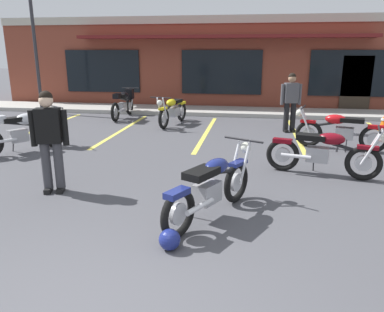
{
  "coord_description": "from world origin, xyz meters",
  "views": [
    {
      "loc": [
        1.29,
        -2.33,
        2.28
      ],
      "look_at": [
        0.3,
        3.73,
        0.55
      ],
      "focal_mm": 35.14,
      "sensor_mm": 36.0,
      "label": 1
    }
  ],
  "objects": [
    {
      "name": "ground_plane",
      "position": [
        0.0,
        3.8,
        0.0
      ],
      "size": [
        80.0,
        80.0,
        0.0
      ],
      "primitive_type": "plane",
      "color": "#47474C"
    },
    {
      "name": "sidewalk_kerb",
      "position": [
        0.0,
        11.77,
        0.07
      ],
      "size": [
        22.0,
        1.8,
        0.14
      ],
      "primitive_type": "cube",
      "color": "#A8A59E",
      "rests_on": "ground_plane"
    },
    {
      "name": "brick_storefront_building",
      "position": [
        0.0,
        15.94,
        1.79
      ],
      "size": [
        18.51,
        7.13,
        3.58
      ],
      "color": "brown",
      "rests_on": "ground_plane"
    },
    {
      "name": "painted_stall_lines",
      "position": [
        0.0,
        8.17,
        0.0
      ],
      "size": [
        10.17,
        4.8,
        0.01
      ],
      "color": "#DBCC4C",
      "rests_on": "ground_plane"
    },
    {
      "name": "motorcycle_foreground_classic",
      "position": [
        0.77,
        2.55,
        0.46
      ],
      "size": [
        1.23,
        1.94,
        0.98
      ],
      "color": "black",
      "rests_on": "ground_plane"
    },
    {
      "name": "motorcycle_red_sportbike",
      "position": [
        2.62,
        4.72,
        0.46
      ],
      "size": [
        2.07,
        0.85,
        0.98
      ],
      "color": "black",
      "rests_on": "ground_plane"
    },
    {
      "name": "motorcycle_silver_naked",
      "position": [
        -1.2,
        9.19,
        0.46
      ],
      "size": [
        0.77,
        2.09,
        0.98
      ],
      "color": "black",
      "rests_on": "ground_plane"
    },
    {
      "name": "motorcycle_blue_standard",
      "position": [
        -3.88,
        5.47,
        0.53
      ],
      "size": [
        1.42,
        1.83,
        0.98
      ],
      "color": "black",
      "rests_on": "ground_plane"
    },
    {
      "name": "motorcycle_green_cafe_racer",
      "position": [
        -3.18,
        10.24,
        0.53
      ],
      "size": [
        0.66,
        2.11,
        0.98
      ],
      "color": "black",
      "rests_on": "ground_plane"
    },
    {
      "name": "motorcycle_orange_scrambler",
      "position": [
        3.34,
        6.81,
        0.46
      ],
      "size": [
        2.07,
        0.85,
        0.98
      ],
      "color": "black",
      "rests_on": "ground_plane"
    },
    {
      "name": "person_in_black_shirt",
      "position": [
        2.34,
        8.68,
        0.95
      ],
      "size": [
        0.61,
        0.34,
        1.68
      ],
      "color": "black",
      "rests_on": "ground_plane"
    },
    {
      "name": "person_by_back_row",
      "position": [
        -1.93,
        3.13,
        0.95
      ],
      "size": [
        0.6,
        0.35,
        1.68
      ],
      "color": "black",
      "rests_on": "ground_plane"
    },
    {
      "name": "helmet_on_pavement",
      "position": [
        0.39,
        1.57,
        0.13
      ],
      "size": [
        0.26,
        0.26,
        0.26
      ],
      "color": "navy",
      "rests_on": "ground_plane"
    },
    {
      "name": "traffic_cone",
      "position": [
        5.14,
        9.39,
        0.26
      ],
      "size": [
        0.34,
        0.34,
        0.53
      ],
      "color": "orange",
      "rests_on": "ground_plane"
    },
    {
      "name": "parking_lot_lamp_post",
      "position": [
        -6.56,
        10.56,
        3.2
      ],
      "size": [
        0.24,
        0.76,
        4.93
      ],
      "color": "#2D2D33",
      "rests_on": "ground_plane"
    }
  ]
}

